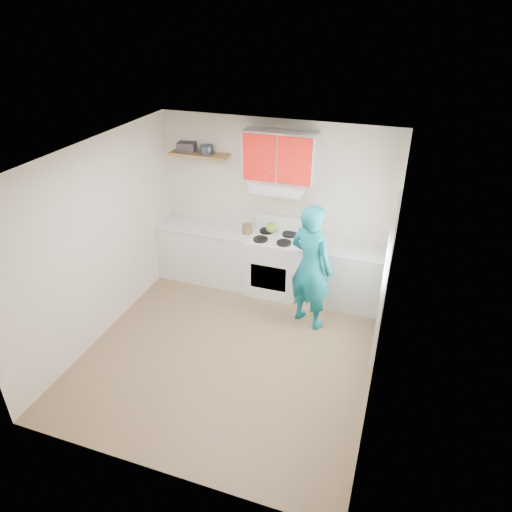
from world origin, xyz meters
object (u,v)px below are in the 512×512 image
at_px(crock, 247,229).
at_px(stove, 274,264).
at_px(kettle, 271,228).
at_px(person, 311,267).
at_px(tin, 207,150).

bearing_deg(crock, stove, -0.71).
relative_size(stove, crock, 5.34).
height_order(kettle, crock, kettle).
bearing_deg(stove, person, -42.82).
distance_m(kettle, crock, 0.37).
bearing_deg(tin, person, -24.50).
xyz_separation_m(kettle, person, (0.80, -0.80, -0.10)).
xyz_separation_m(kettle, crock, (-0.34, -0.15, -0.01)).
xyz_separation_m(stove, tin, (-1.14, 0.19, 1.64)).
bearing_deg(kettle, crock, -177.25).
bearing_deg(tin, kettle, -2.19).
bearing_deg(crock, tin, 165.03).
distance_m(kettle, person, 1.14).
relative_size(crock, person, 0.10).
relative_size(tin, crock, 1.17).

